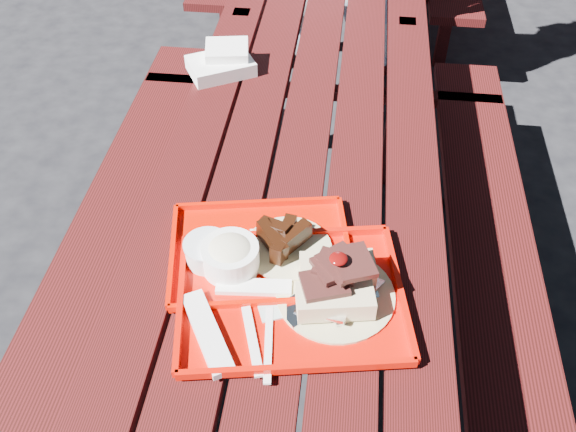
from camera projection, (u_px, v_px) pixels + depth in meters
The scene contains 5 objects.
ground at pixel (293, 360), 2.15m from camera, with size 60.00×60.00×0.00m, color black.
picnic_table_near at pixel (294, 246), 1.75m from camera, with size 1.41×2.40×0.75m.
near_tray at pixel (290, 283), 1.37m from camera, with size 0.54×0.45×0.15m.
far_tray at pixel (258, 251), 1.46m from camera, with size 0.46×0.39×0.07m.
white_cloth at pixel (223, 62), 2.02m from camera, with size 0.24×0.22×0.08m.
Camera 1 is at (0.12, -1.19, 1.84)m, focal length 40.00 mm.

